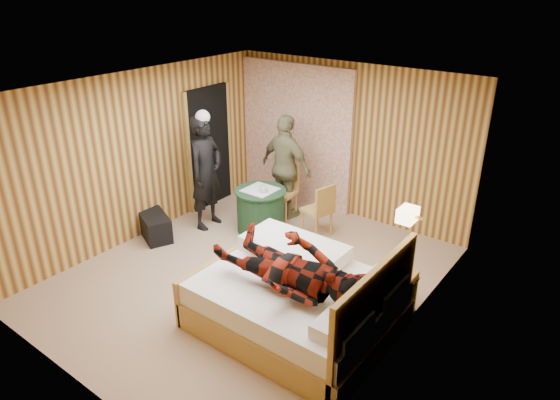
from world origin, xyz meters
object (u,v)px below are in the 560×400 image
Objects in this scene: bed at (299,300)px; duffel_bag at (155,226)px; nightstand at (392,295)px; man_on_bed at (290,258)px; woman_standing at (206,173)px; wall_lamp at (408,215)px; man_at_table at (286,167)px; round_table at (261,210)px; chair_near at (321,207)px; chair_far at (284,186)px.

duffel_bag is at bearing 172.44° from bed.
man_on_bed is at bearing -125.22° from nightstand.
wall_lamp is at bearing -101.02° from woman_standing.
man_at_table reaches higher than wall_lamp.
chair_near is at bearing 24.79° from round_table.
wall_lamp is 1.40m from man_on_bed.
duffel_bag is (-3.77, -0.51, -1.11)m from wall_lamp.
nightstand is 0.66× the size of chair_near.
bed is 1.21× the size of man_on_bed.
round_table is at bearing -51.06° from chair_near.
round_table is (-2.63, 0.65, -0.95)m from wall_lamp.
chair_near is at bearing 116.57° from bed.
man_on_bed is at bearing -124.33° from wall_lamp.
wall_lamp is 2.97m from man_at_table.
woman_standing is at bearing 173.32° from nightstand.
chair_far is (-2.64, 1.29, -0.76)m from wall_lamp.
nightstand is at bearing 46.59° from bed.
chair_near is (-0.98, 1.95, 0.16)m from bed.
duffel_bag is (-1.14, -1.16, -0.16)m from round_table.
chair_near is (0.86, -0.24, -0.04)m from chair_far.
man_on_bed is (2.64, -1.43, 0.11)m from woman_standing.
man_at_table is (-0.85, 0.27, 0.36)m from chair_near.
woman_standing is (-2.61, 1.20, 0.57)m from bed.
nightstand is 0.33× the size of man_at_table.
man_at_table is (-1.83, 2.22, 0.53)m from bed.
duffel_bag is at bearing -129.08° from chair_far.
wall_lamp is at bearing 48.30° from bed.
wall_lamp reaches higher than chair_far.
man_on_bed reaches higher than round_table.
nightstand is 0.85× the size of duffel_bag.
man_at_table is 0.97× the size of man_on_bed.
chair_far is 1.08× the size of chair_near.
duffel_bag is at bearing -134.51° from round_table.
man_at_table is at bearing 64.55° from chair_far.
nightstand is 2.09m from chair_near.
man_at_table is (0.00, 0.66, 0.51)m from round_table.
chair_far is (-1.84, 2.19, 0.20)m from bed.
man_on_bed is (1.87, -2.42, 0.47)m from chair_far.
duffel_bag is at bearing 64.41° from man_at_table.
wall_lamp reaches higher than bed.
chair_near is at bearing 61.96° from duffel_bag.
man_at_table is (1.14, 1.82, 0.67)m from duffel_bag.
wall_lamp is 0.46× the size of nightstand.
chair_far is at bearing 127.69° from man_on_bed.
bed is at bearing -131.70° from wall_lamp.
chair_far is (-2.60, 1.38, 0.26)m from nightstand.
woman_standing is at bearing 90.03° from duffel_bag.
wall_lamp is at bearing 159.93° from man_at_table.
man_on_bed is at bearing -82.43° from bed.
duffel_bag is (-1.13, -1.79, -0.35)m from chair_far.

